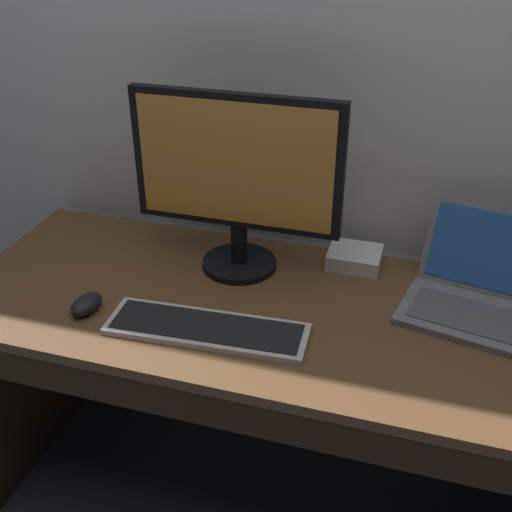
{
  "coord_description": "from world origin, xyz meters",
  "views": [
    {
      "loc": [
        0.32,
        -1.28,
        1.68
      ],
      "look_at": [
        -0.07,
        0.0,
        0.89
      ],
      "focal_mm": 43.46,
      "sensor_mm": 36.0,
      "label": 1
    }
  ],
  "objects": [
    {
      "name": "external_drive_box",
      "position": [
        0.15,
        0.26,
        0.78
      ],
      "size": [
        0.15,
        0.13,
        0.05
      ],
      "primitive_type": "cube",
      "rotation": [
        0.0,
        0.0,
        0.0
      ],
      "color": "silver",
      "rests_on": "desk"
    },
    {
      "name": "desk",
      "position": [
        0.0,
        -0.02,
        0.53
      ],
      "size": [
        1.74,
        0.68,
        0.75
      ],
      "color": "brown",
      "rests_on": "ground"
    },
    {
      "name": "ground_plane",
      "position": [
        0.0,
        0.0,
        0.0
      ],
      "size": [
        14.0,
        14.0,
        0.0
      ],
      "primitive_type": "plane",
      "color": "#2D333D"
    },
    {
      "name": "computer_mouse",
      "position": [
        -0.47,
        -0.16,
        0.77
      ],
      "size": [
        0.08,
        0.11,
        0.04
      ],
      "primitive_type": "ellipsoid",
      "rotation": [
        0.0,
        0.0,
        -0.15
      ],
      "color": "black",
      "rests_on": "desk"
    },
    {
      "name": "wired_keyboard",
      "position": [
        -0.14,
        -0.16,
        0.76
      ],
      "size": [
        0.5,
        0.17,
        0.02
      ],
      "color": "#BCBCC1",
      "rests_on": "desk"
    },
    {
      "name": "laptop_space_gray",
      "position": [
        0.47,
        0.13,
        0.8
      ],
      "size": [
        0.38,
        0.38,
        0.23
      ],
      "color": "slate",
      "rests_on": "desk"
    },
    {
      "name": "external_monitor",
      "position": [
        -0.16,
        0.15,
        1.03
      ],
      "size": [
        0.57,
        0.21,
        0.51
      ],
      "color": "black",
      "rests_on": "desk"
    }
  ]
}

